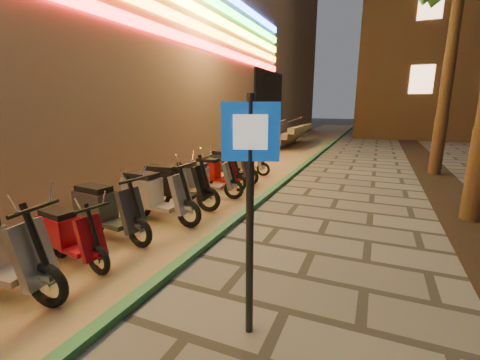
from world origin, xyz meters
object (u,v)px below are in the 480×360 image
at_px(scooter_6, 68,235).
at_px(pedestrian_sign, 250,187).
at_px(scooter_10, 204,179).
at_px(scooter_12, 230,165).
at_px(scooter_8, 153,194).
at_px(scooter_9, 173,185).
at_px(scooter_13, 243,162).
at_px(scooter_7, 105,210).
at_px(scooter_11, 215,172).

bearing_deg(scooter_6, pedestrian_sign, 1.57).
relative_size(scooter_10, scooter_12, 0.96).
bearing_deg(scooter_8, pedestrian_sign, -34.50).
xyz_separation_m(scooter_6, scooter_9, (-0.09, 2.87, 0.11)).
distance_m(scooter_6, scooter_13, 6.89).
bearing_deg(scooter_10, pedestrian_sign, -67.82).
xyz_separation_m(scooter_7, scooter_10, (0.33, 2.99, -0.03)).
bearing_deg(scooter_10, scooter_6, -104.18).
xyz_separation_m(scooter_8, scooter_12, (-0.04, 3.84, -0.03)).
height_order(scooter_7, scooter_9, scooter_9).
relative_size(scooter_8, scooter_10, 1.11).
height_order(scooter_12, scooter_13, scooter_12).
bearing_deg(scooter_7, pedestrian_sign, -15.19).
distance_m(scooter_9, scooter_11, 2.00).
bearing_deg(scooter_10, scooter_7, -108.62).
xyz_separation_m(pedestrian_sign, scooter_9, (-3.17, 3.23, -1.03)).
bearing_deg(scooter_6, scooter_10, 96.40).
bearing_deg(scooter_11, scooter_13, 93.00).
relative_size(scooter_7, scooter_11, 1.10).
bearing_deg(scooter_7, scooter_12, 94.44).
relative_size(scooter_9, scooter_10, 1.12).
bearing_deg(scooter_6, scooter_8, 97.86).
bearing_deg(scooter_12, pedestrian_sign, -49.03).
height_order(scooter_7, scooter_12, scooter_7).
bearing_deg(scooter_11, scooter_12, 93.16).
height_order(pedestrian_sign, scooter_6, pedestrian_sign).
distance_m(pedestrian_sign, scooter_6, 3.30).
distance_m(scooter_6, scooter_8, 2.01).
bearing_deg(scooter_8, scooter_6, -87.21).
relative_size(scooter_10, scooter_13, 1.10).
bearing_deg(scooter_11, pedestrian_sign, -55.71).
height_order(scooter_6, scooter_7, scooter_7).
bearing_deg(scooter_13, scooter_12, -99.09).
bearing_deg(scooter_12, scooter_8, -74.97).
xyz_separation_m(pedestrian_sign, scooter_12, (-3.10, 6.21, -1.06)).
bearing_deg(scooter_8, scooter_9, 100.09).
bearing_deg(scooter_7, scooter_8, 84.94).
xyz_separation_m(scooter_12, scooter_13, (0.01, 1.05, -0.07)).
relative_size(pedestrian_sign, scooter_10, 1.48).
xyz_separation_m(scooter_6, scooter_10, (0.13, 3.93, 0.06)).
distance_m(scooter_7, scooter_9, 1.93).
height_order(scooter_9, scooter_11, scooter_9).
bearing_deg(scooter_12, scooter_11, -75.98).
distance_m(pedestrian_sign, scooter_10, 5.32).
bearing_deg(scooter_11, scooter_7, -88.91).
bearing_deg(scooter_13, pedestrian_sign, -75.32).
distance_m(scooter_9, scooter_12, 2.98).
height_order(pedestrian_sign, scooter_12, pedestrian_sign).
bearing_deg(scooter_6, scooter_7, 110.41).
relative_size(scooter_10, scooter_11, 1.05).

